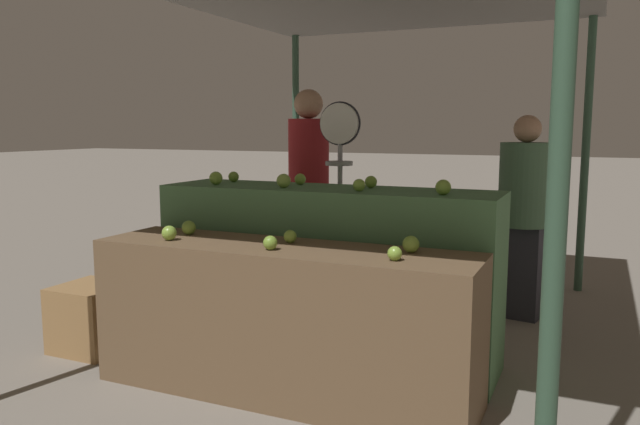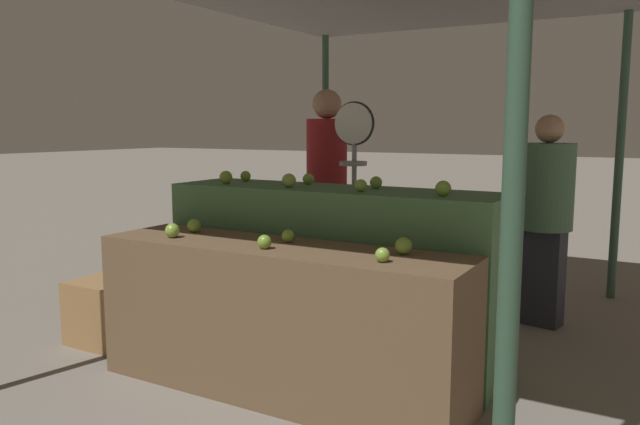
{
  "view_description": "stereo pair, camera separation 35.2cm",
  "coord_description": "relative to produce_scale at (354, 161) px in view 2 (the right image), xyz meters",
  "views": [
    {
      "loc": [
        1.53,
        -2.91,
        1.46
      ],
      "look_at": [
        0.09,
        0.3,
        0.98
      ],
      "focal_mm": 35.0,
      "sensor_mm": 36.0,
      "label": 1
    },
    {
      "loc": [
        1.84,
        -2.75,
        1.46
      ],
      "look_at": [
        0.09,
        0.3,
        0.98
      ],
      "focal_mm": 35.0,
      "sensor_mm": 36.0,
      "label": 2
    }
  ],
  "objects": [
    {
      "name": "ground_plane",
      "position": [
        0.2,
        -1.29,
        -1.21
      ],
      "size": [
        60.0,
        60.0,
        0.0
      ],
      "primitive_type": "plane",
      "color": "gray"
    },
    {
      "name": "display_counter_front",
      "position": [
        0.2,
        -1.29,
        -0.8
      ],
      "size": [
        2.12,
        0.55,
        0.83
      ],
      "primitive_type": "cube",
      "color": "brown",
      "rests_on": "ground_plane"
    },
    {
      "name": "display_counter_back",
      "position": [
        0.2,
        -0.69,
        -0.67
      ],
      "size": [
        2.12,
        0.55,
        1.09
      ],
      "primitive_type": "cube",
      "color": "#4C7A4C",
      "rests_on": "ground_plane"
    },
    {
      "name": "apple_front_0",
      "position": [
        -0.46,
        -1.4,
        -0.34
      ],
      "size": [
        0.08,
        0.08,
        0.08
      ],
      "primitive_type": "sphere",
      "color": "#84AD3D",
      "rests_on": "display_counter_front"
    },
    {
      "name": "apple_front_1",
      "position": [
        0.19,
        -1.41,
        -0.35
      ],
      "size": [
        0.08,
        0.08,
        0.08
      ],
      "primitive_type": "sphere",
      "color": "#7AA338",
      "rests_on": "display_counter_front"
    },
    {
      "name": "apple_front_2",
      "position": [
        0.86,
        -1.39,
        -0.35
      ],
      "size": [
        0.07,
        0.07,
        0.07
      ],
      "primitive_type": "sphere",
      "color": "#84AD3D",
      "rests_on": "display_counter_front"
    },
    {
      "name": "apple_front_3",
      "position": [
        -0.47,
        -1.19,
        -0.34
      ],
      "size": [
        0.08,
        0.08,
        0.08
      ],
      "primitive_type": "sphere",
      "color": "#7AA338",
      "rests_on": "display_counter_front"
    },
    {
      "name": "apple_front_4",
      "position": [
        0.19,
        -1.18,
        -0.35
      ],
      "size": [
        0.07,
        0.07,
        0.07
      ],
      "primitive_type": "sphere",
      "color": "#84AD3D",
      "rests_on": "display_counter_front"
    },
    {
      "name": "apple_front_5",
      "position": [
        0.88,
        -1.17,
        -0.34
      ],
      "size": [
        0.09,
        0.09,
        0.09
      ],
      "primitive_type": "sphere",
      "color": "#84AD3D",
      "rests_on": "display_counter_front"
    },
    {
      "name": "apple_back_0",
      "position": [
        -0.54,
        -0.79,
        -0.08
      ],
      "size": [
        0.09,
        0.09,
        0.09
      ],
      "primitive_type": "sphere",
      "color": "#84AD3D",
      "rests_on": "display_counter_back"
    },
    {
      "name": "apple_back_1",
      "position": [
        -0.04,
        -0.81,
        -0.08
      ],
      "size": [
        0.09,
        0.09,
        0.09
      ],
      "primitive_type": "sphere",
      "color": "#8EB247",
      "rests_on": "display_counter_back"
    },
    {
      "name": "apple_back_2",
      "position": [
        0.46,
        -0.81,
        -0.09
      ],
      "size": [
        0.07,
        0.07,
        0.07
      ],
      "primitive_type": "sphere",
      "color": "#84AD3D",
      "rests_on": "display_counter_back"
    },
    {
      "name": "apple_back_3",
      "position": [
        0.95,
        -0.8,
        -0.08
      ],
      "size": [
        0.09,
        0.09,
        0.09
      ],
      "primitive_type": "sphere",
      "color": "#84AD3D",
      "rests_on": "display_counter_back"
    },
    {
      "name": "apple_back_4",
      "position": [
        -0.54,
        -0.58,
        -0.09
      ],
      "size": [
        0.07,
        0.07,
        0.07
      ],
      "primitive_type": "sphere",
      "color": "#7AA338",
      "rests_on": "display_counter_back"
    },
    {
      "name": "apple_back_5",
      "position": [
        -0.04,
        -0.58,
        -0.09
      ],
      "size": [
        0.07,
        0.07,
        0.07
      ],
      "primitive_type": "sphere",
      "color": "#84AD3D",
      "rests_on": "display_counter_back"
    },
    {
      "name": "apple_back_6",
      "position": [
        0.45,
        -0.59,
        -0.09
      ],
      "size": [
        0.08,
        0.08,
        0.08
      ],
      "primitive_type": "sphere",
      "color": "#7AA338",
      "rests_on": "display_counter_back"
    },
    {
      "name": "produce_scale",
      "position": [
        0.0,
        0.0,
        0.0
      ],
      "size": [
        0.32,
        0.2,
        1.64
      ],
      "color": "#99999E",
      "rests_on": "ground_plane"
    },
    {
      "name": "person_vendor_at_scale",
      "position": [
        -0.38,
        0.28,
        -0.18
      ],
      "size": [
        0.42,
        0.42,
        1.75
      ],
      "rotation": [
        0.0,
        0.0,
        2.75
      ],
      "color": "#2D2D38",
      "rests_on": "ground_plane"
    },
    {
      "name": "person_customer_left",
      "position": [
        1.23,
        0.67,
        -0.33
      ],
      "size": [
        0.45,
        0.45,
        1.55
      ],
      "rotation": [
        0.0,
        0.0,
        2.95
      ],
      "color": "#2D2D38",
      "rests_on": "ground_plane"
    },
    {
      "name": "wooden_crate_side",
      "position": [
        -1.26,
        -1.19,
        -1.0
      ],
      "size": [
        0.43,
        0.43,
        0.43
      ],
      "primitive_type": "cube",
      "color": "#9E7547",
      "rests_on": "ground_plane"
    }
  ]
}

